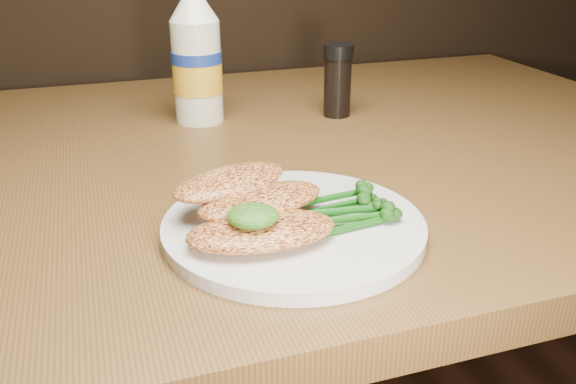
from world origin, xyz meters
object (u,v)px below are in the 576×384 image
object	(u,v)px
plate	(294,226)
pepper_grinder	(338,81)
dining_table	(280,375)
mayo_bottle	(196,52)

from	to	relation	value
plate	pepper_grinder	distance (m)	0.38
dining_table	mayo_bottle	size ratio (longest dim) A/B	6.17
dining_table	plate	distance (m)	0.45
plate	pepper_grinder	xyz separation A→B (m)	(0.18, 0.33, 0.05)
plate	mayo_bottle	size ratio (longest dim) A/B	1.23
plate	mayo_bottle	world-z (taller)	mayo_bottle
plate	mayo_bottle	bearing A→B (deg)	92.56
dining_table	mayo_bottle	distance (m)	0.50
dining_table	plate	bearing A→B (deg)	-104.20
dining_table	mayo_bottle	xyz separation A→B (m)	(-0.08, 0.13, 0.47)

